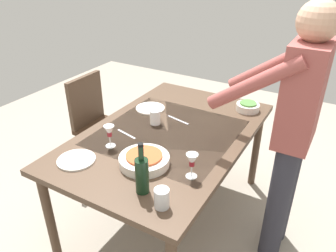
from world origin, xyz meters
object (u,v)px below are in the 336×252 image
at_px(water_cup_near_left, 155,117).
at_px(side_bowl_salad, 248,107).
at_px(dining_table, 168,141).
at_px(water_cup_near_right, 162,198).
at_px(wine_bottle, 142,174).
at_px(wine_glass_right, 192,161).
at_px(dinner_plate_far, 150,108).
at_px(serving_bowl_pasta, 144,160).
at_px(chair_near, 96,119).
at_px(wine_glass_left, 109,132).
at_px(person_server, 293,127).
at_px(dinner_plate_near, 76,160).

relative_size(water_cup_near_left, side_bowl_salad, 0.59).
distance_m(dining_table, water_cup_near_right, 0.76).
distance_m(wine_bottle, wine_glass_right, 0.29).
height_order(dining_table, dinner_plate_far, dinner_plate_far).
relative_size(wine_glass_right, water_cup_near_right, 1.43).
bearing_deg(serving_bowl_pasta, chair_near, -123.62).
height_order(wine_glass_left, dinner_plate_far, wine_glass_left).
bearing_deg(serving_bowl_pasta, water_cup_near_right, 47.02).
bearing_deg(person_server, serving_bowl_pasta, -53.15).
distance_m(dining_table, wine_bottle, 0.67).
relative_size(wine_bottle, dinner_plate_far, 1.29).
xyz_separation_m(dining_table, serving_bowl_pasta, (0.40, 0.07, 0.10)).
distance_m(water_cup_near_right, side_bowl_salad, 1.28).
bearing_deg(person_server, dinner_plate_near, -56.86).
bearing_deg(side_bowl_salad, wine_glass_right, 0.05).
xyz_separation_m(chair_near, wine_glass_right, (0.62, 1.27, 0.34)).
relative_size(water_cup_near_right, side_bowl_salad, 0.59).
xyz_separation_m(chair_near, serving_bowl_pasta, (0.65, 0.98, 0.27)).
relative_size(side_bowl_salad, dinner_plate_far, 0.78).
distance_m(dining_table, wine_glass_left, 0.45).
bearing_deg(dining_table, side_bowl_salad, 149.39).
xyz_separation_m(serving_bowl_pasta, side_bowl_salad, (-1.02, 0.29, 0.00)).
bearing_deg(water_cup_near_right, wine_glass_left, -118.57).
distance_m(wine_bottle, wine_glass_left, 0.51).
bearing_deg(chair_near, dinner_plate_far, 90.87).
distance_m(wine_glass_right, side_bowl_salad, 0.99).
distance_m(chair_near, serving_bowl_pasta, 1.20).
bearing_deg(person_server, wine_glass_right, -39.63).
height_order(water_cup_near_right, serving_bowl_pasta, water_cup_near_right).
height_order(wine_glass_left, serving_bowl_pasta, wine_glass_left).
relative_size(water_cup_near_left, dinner_plate_near, 0.46).
bearing_deg(person_server, water_cup_near_left, -86.05).
xyz_separation_m(chair_near, wine_bottle, (0.86, 1.10, 0.35)).
relative_size(chair_near, wine_bottle, 3.07).
bearing_deg(water_cup_near_right, dining_table, -152.17).
bearing_deg(wine_glass_right, water_cup_near_right, -3.71).
bearing_deg(water_cup_near_right, person_server, 151.26).
xyz_separation_m(water_cup_near_left, dinner_plate_far, (-0.19, -0.17, -0.05)).
bearing_deg(dinner_plate_far, dinner_plate_near, 0.58).
xyz_separation_m(dinner_plate_near, dinner_plate_far, (-0.83, -0.01, 0.00)).
bearing_deg(side_bowl_salad, wine_bottle, -7.64).
height_order(dining_table, side_bowl_salad, side_bowl_salad).
distance_m(person_server, water_cup_near_right, 0.91).
distance_m(wine_bottle, side_bowl_salad, 1.25).
bearing_deg(wine_bottle, dinner_plate_near, -93.69).
bearing_deg(wine_bottle, chair_near, -127.84).
distance_m(chair_near, side_bowl_salad, 1.35).
height_order(water_cup_near_right, side_bowl_salad, water_cup_near_right).
bearing_deg(wine_bottle, dinner_plate_far, -149.34).
bearing_deg(water_cup_near_left, chair_near, -103.39).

